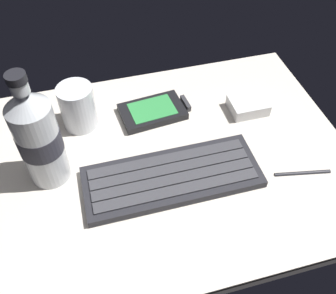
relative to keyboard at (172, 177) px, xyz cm
name	(u,v)px	position (x,y,z in cm)	size (l,w,h in cm)	color
ground_plane	(168,163)	(0.56, 4.38, -1.79)	(64.00, 48.00, 2.80)	beige
keyboard	(172,177)	(0.00, 0.00, 0.00)	(29.01, 11.02, 1.70)	#232328
handheld_device	(156,111)	(1.22, 16.13, -0.08)	(13.32, 8.80, 1.50)	black
juice_cup	(78,108)	(-12.92, 17.15, 3.10)	(6.40, 6.40, 8.50)	silver
water_bottle	(38,137)	(-19.16, 6.49, 8.20)	(6.73, 6.73, 20.80)	silver
charger_block	(248,105)	(18.71, 12.44, 0.39)	(7.00, 5.60, 2.40)	white
stylus_pen	(303,172)	(21.56, -4.45, -0.46)	(0.70, 0.70, 9.50)	#26262B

